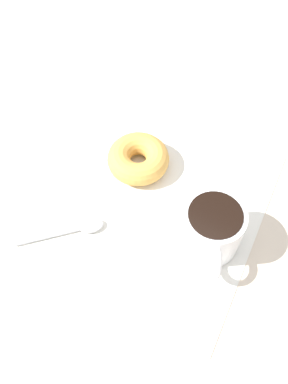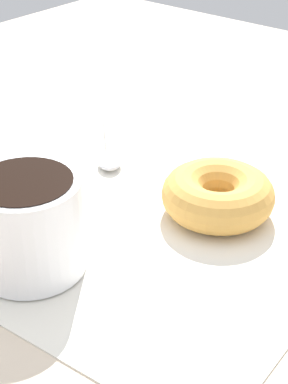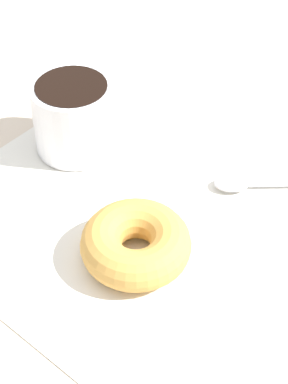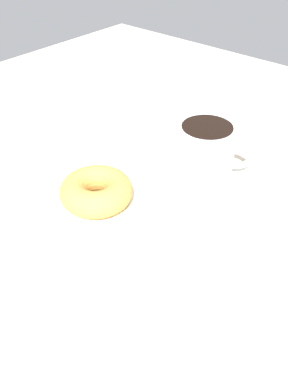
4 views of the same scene
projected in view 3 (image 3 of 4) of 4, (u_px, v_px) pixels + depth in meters
ground_plane at (111, 219)px, 63.65cm from camera, size 120.00×120.00×2.00cm
napkin at (144, 208)px, 63.21cm from camera, size 37.79×37.79×0.30cm
coffee_cup at (74, 114)px, 67.18cm from camera, size 8.59×10.87×7.80cm
donut at (136, 244)px, 57.15cm from camera, size 10.01×10.01×3.74cm
spoon at (249, 184)px, 64.88cm from camera, size 10.43×10.33×0.90cm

